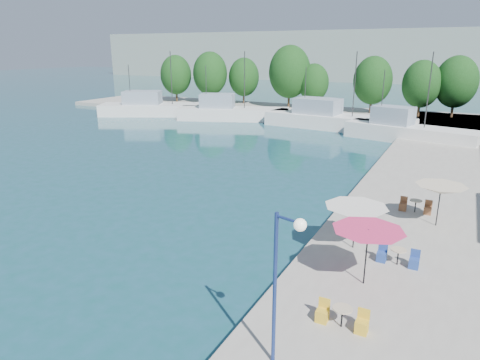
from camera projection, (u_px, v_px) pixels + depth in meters
The scene contains 21 objects.
quay_far at pixel (319, 114), 67.41m from camera, with size 90.00×16.00×0.60m, color gray.
hill_west at pixel (340, 56), 153.78m from camera, with size 180.00×40.00×16.00m, color gray.
trawler_01 at pixel (158, 109), 67.63m from camera, with size 18.92×12.82×10.20m.
trawler_02 at pixel (231, 113), 63.14m from camera, with size 16.61×9.55×10.20m.
trawler_03 at pixel (334, 120), 56.32m from camera, with size 19.59×6.77×10.20m.
trawler_04 at pixel (407, 132), 48.28m from camera, with size 14.82×6.78×10.20m.
tree_01 at pixel (176, 75), 79.53m from camera, with size 5.74×5.74×8.50m.
tree_02 at pixel (210, 74), 77.04m from camera, with size 6.16×6.16×9.12m.
tree_03 at pixel (244, 77), 76.92m from camera, with size 5.45×5.45×8.07m.
tree_04 at pixel (290, 72), 70.57m from camera, with size 6.88×6.88×10.18m.
tree_05 at pixel (314, 83), 69.80m from camera, with size 4.93×4.93×7.29m.
tree_06 at pixel (373, 80), 64.64m from camera, with size 5.77×5.77×8.54m.
tree_07 at pixel (422, 84), 61.50m from camera, with size 5.44×5.44×8.05m.
tree_08 at pixel (456, 82), 60.63m from camera, with size 5.86×5.86×8.68m.
umbrella_pink at pixel (368, 235), 17.25m from camera, with size 2.96×2.96×2.44m.
umbrella_white at pixel (356, 211), 20.59m from camera, with size 3.07×3.07×2.17m.
umbrella_cream at pixel (441, 190), 23.19m from camera, with size 2.71×2.71×2.35m.
cafe_table_01 at pixel (342, 320), 15.01m from camera, with size 1.82×0.70×0.76m.
cafe_table_02 at pixel (398, 259), 19.38m from camera, with size 1.82×0.70×0.76m.
cafe_table_03 at pixel (415, 208), 25.65m from camera, with size 1.82×0.70×0.76m.
street_lamp at pixel (284, 265), 12.21m from camera, with size 1.01×0.45×5.03m.
Camera 1 is at (12.06, 1.32, 9.96)m, focal length 32.00 mm.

